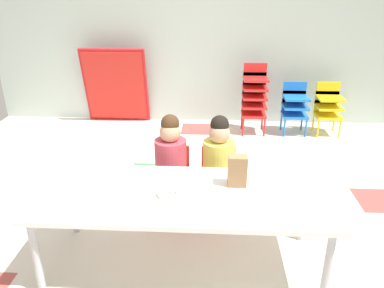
{
  "coord_description": "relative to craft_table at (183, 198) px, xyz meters",
  "views": [
    {
      "loc": [
        0.21,
        -2.71,
        1.88
      ],
      "look_at": [
        0.07,
        -0.26,
        0.84
      ],
      "focal_mm": 35.43,
      "sensor_mm": 36.0,
      "label": 1
    }
  ],
  "objects": [
    {
      "name": "kid_chair_red_stack",
      "position": [
        0.74,
        2.71,
        -0.02
      ],
      "size": [
        0.32,
        0.3,
        0.92
      ],
      "color": "red",
      "rests_on": "ground_plane"
    },
    {
      "name": "paper_plate_center_table",
      "position": [
        -0.36,
        -0.03,
        0.05
      ],
      "size": [
        0.18,
        0.18,
        0.01
      ],
      "primitive_type": "cylinder",
      "color": "white",
      "rests_on": "craft_table"
    },
    {
      "name": "folded_activity_table",
      "position": [
        -1.19,
        2.99,
        -0.0
      ],
      "size": [
        0.9,
        0.29,
        1.09
      ],
      "color": "red",
      "rests_on": "ground_plane"
    },
    {
      "name": "seated_child_near_camera",
      "position": [
        -0.15,
        0.62,
        0.01
      ],
      "size": [
        0.34,
        0.34,
        0.92
      ],
      "color": "red",
      "rests_on": "ground_plane"
    },
    {
      "name": "kid_chair_yellow_stack",
      "position": [
        1.72,
        2.71,
        -0.15
      ],
      "size": [
        0.32,
        0.3,
        0.68
      ],
      "color": "yellow",
      "rests_on": "ground_plane"
    },
    {
      "name": "craft_table",
      "position": [
        0.0,
        0.0,
        0.0
      ],
      "size": [
        1.97,
        0.78,
        0.59
      ],
      "color": "white",
      "rests_on": "ground_plane"
    },
    {
      "name": "ground_plane",
      "position": [
        -0.02,
        0.5,
        -0.55
      ],
      "size": [
        5.84,
        5.36,
        0.02
      ],
      "color": "silver"
    },
    {
      "name": "paper_bag_brown",
      "position": [
        0.37,
        0.13,
        0.15
      ],
      "size": [
        0.13,
        0.09,
        0.22
      ],
      "primitive_type": "cube",
      "color": "#9E754C",
      "rests_on": "craft_table"
    },
    {
      "name": "paper_plate_near_edge",
      "position": [
        -0.07,
        -0.05,
        0.05
      ],
      "size": [
        0.18,
        0.18,
        0.01
      ],
      "primitive_type": "cylinder",
      "color": "white",
      "rests_on": "craft_table"
    },
    {
      "name": "donut_powdered_loose",
      "position": [
        -0.11,
        -0.04,
        0.06
      ],
      "size": [
        0.12,
        0.12,
        0.03
      ],
      "primitive_type": "torus",
      "color": "white",
      "rests_on": "craft_table"
    },
    {
      "name": "seated_child_middle_seat",
      "position": [
        0.25,
        0.62,
        0.01
      ],
      "size": [
        0.32,
        0.31,
        0.92
      ],
      "color": "red",
      "rests_on": "ground_plane"
    },
    {
      "name": "back_wall",
      "position": [
        -0.02,
        3.19,
        0.83
      ],
      "size": [
        5.84,
        0.1,
        2.75
      ],
      "primitive_type": "cube",
      "color": "#B2C1B7",
      "rests_on": "ground_plane"
    },
    {
      "name": "donut_powdered_on_plate",
      "position": [
        -0.07,
        -0.05,
        0.07
      ],
      "size": [
        0.11,
        0.11,
        0.03
      ],
      "primitive_type": "torus",
      "color": "white",
      "rests_on": "craft_table"
    },
    {
      "name": "kid_chair_blue_stack",
      "position": [
        1.28,
        2.71,
        -0.15
      ],
      "size": [
        0.32,
        0.3,
        0.68
      ],
      "color": "blue",
      "rests_on": "ground_plane"
    }
  ]
}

